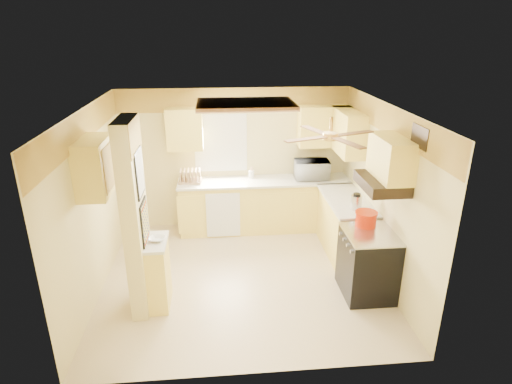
{
  "coord_description": "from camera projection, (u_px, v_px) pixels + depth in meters",
  "views": [
    {
      "loc": [
        -0.31,
        -5.44,
        3.47
      ],
      "look_at": [
        0.23,
        0.35,
        1.21
      ],
      "focal_mm": 30.0,
      "sensor_mm": 36.0,
      "label": 1
    }
  ],
  "objects": [
    {
      "name": "partition_ledge",
      "position": [
        159.0,
        274.0,
        5.57
      ],
      "size": [
        0.25,
        0.55,
        0.9
      ],
      "primitive_type": "cube",
      "color": "#F5E45E",
      "rests_on": "floor"
    },
    {
      "name": "bowl",
      "position": [
        157.0,
        239.0,
        5.39
      ],
      "size": [
        0.23,
        0.23,
        0.05
      ],
      "primitive_type": "imported",
      "rotation": [
        0.0,
        0.0,
        -0.17
      ],
      "color": "white",
      "rests_on": "ledge_top"
    },
    {
      "name": "partition_column",
      "position": [
        135.0,
        219.0,
        5.26
      ],
      "size": [
        0.2,
        0.7,
        2.5
      ],
      "primitive_type": "cube",
      "color": "#DFCE88",
      "rests_on": "floor"
    },
    {
      "name": "upper_cab_over_stove",
      "position": [
        391.0,
        158.0,
        5.28
      ],
      "size": [
        0.35,
        0.76,
        0.52
      ],
      "primitive_type": "cube",
      "color": "#F5E45E",
      "rests_on": "wall_right"
    },
    {
      "name": "dishwasher_panel",
      "position": [
        223.0,
        215.0,
        7.35
      ],
      "size": [
        0.58,
        0.02,
        0.8
      ],
      "primitive_type": "cube",
      "color": "white",
      "rests_on": "lower_cabinets_back"
    },
    {
      "name": "upper_cab_right",
      "position": [
        348.0,
        132.0,
        6.98
      ],
      "size": [
        0.35,
        1.0,
        0.7
      ],
      "primitive_type": "cube",
      "color": "#F5E45E",
      "rests_on": "wall_right"
    },
    {
      "name": "dish_rack",
      "position": [
        190.0,
        178.0,
        7.39
      ],
      "size": [
        0.4,
        0.32,
        0.22
      ],
      "color": "tan",
      "rests_on": "countertop_back"
    },
    {
      "name": "utensil_crock",
      "position": [
        251.0,
        174.0,
        7.62
      ],
      "size": [
        0.1,
        0.1,
        0.2
      ],
      "color": "white",
      "rests_on": "countertop_back"
    },
    {
      "name": "wall_front",
      "position": [
        254.0,
        273.0,
        4.12
      ],
      "size": [
        4.0,
        0.0,
        4.0
      ],
      "primitive_type": "plane",
      "rotation": [
        -1.57,
        0.0,
        0.0
      ],
      "color": "#DFCE88",
      "rests_on": "floor"
    },
    {
      "name": "wall_left",
      "position": [
        93.0,
        204.0,
        5.71
      ],
      "size": [
        0.0,
        3.8,
        3.8
      ],
      "primitive_type": "plane",
      "rotation": [
        1.57,
        0.0,
        1.57
      ],
      "color": "#DFCE88",
      "rests_on": "floor"
    },
    {
      "name": "upper_cab_left_wall",
      "position": [
        95.0,
        167.0,
        5.28
      ],
      "size": [
        0.35,
        0.75,
        0.7
      ],
      "primitive_type": "cube",
      "color": "#F5E45E",
      "rests_on": "wall_left"
    },
    {
      "name": "floor",
      "position": [
        243.0,
        277.0,
        6.34
      ],
      "size": [
        4.0,
        4.0,
        0.0
      ],
      "primitive_type": "plane",
      "color": "beige",
      "rests_on": "ground"
    },
    {
      "name": "window",
      "position": [
        221.0,
        143.0,
        7.5
      ],
      "size": [
        0.92,
        0.02,
        1.02
      ],
      "color": "white",
      "rests_on": "wall_back"
    },
    {
      "name": "poster_menu",
      "position": [
        140.0,
        173.0,
        5.05
      ],
      "size": [
        0.02,
        0.42,
        0.57
      ],
      "color": "black",
      "rests_on": "partition_column"
    },
    {
      "name": "countertop_back",
      "position": [
        265.0,
        181.0,
        7.52
      ],
      "size": [
        3.04,
        0.64,
        0.04
      ],
      "primitive_type": "cube",
      "color": "silver",
      "rests_on": "lower_cabinets_back"
    },
    {
      "name": "countertop_right",
      "position": [
        347.0,
        200.0,
        6.71
      ],
      "size": [
        0.64,
        1.44,
        0.04
      ],
      "primitive_type": "cube",
      "color": "silver",
      "rests_on": "lower_cabinets_right"
    },
    {
      "name": "upper_cab_back_right",
      "position": [
        324.0,
        126.0,
        7.4
      ],
      "size": [
        0.9,
        0.35,
        0.7
      ],
      "primitive_type": "cube",
      "color": "#F5E45E",
      "rests_on": "wall_back"
    },
    {
      "name": "poster_nashville",
      "position": [
        145.0,
        223.0,
        5.28
      ],
      "size": [
        0.02,
        0.42,
        0.57
      ],
      "color": "black",
      "rests_on": "partition_column"
    },
    {
      "name": "wall_right",
      "position": [
        382.0,
        194.0,
        6.06
      ],
      "size": [
        0.0,
        3.8,
        3.8
      ],
      "primitive_type": "plane",
      "rotation": [
        1.57,
        0.0,
        -1.57
      ],
      "color": "#DFCE88",
      "rests_on": "floor"
    },
    {
      "name": "dutch_oven",
      "position": [
        366.0,
        219.0,
        5.83
      ],
      "size": [
        0.3,
        0.3,
        0.2
      ],
      "color": "#BD1D01",
      "rests_on": "stove"
    },
    {
      "name": "upper_cab_back_left",
      "position": [
        185.0,
        129.0,
        7.19
      ],
      "size": [
        0.6,
        0.35,
        0.7
      ],
      "primitive_type": "cube",
      "color": "#F5E45E",
      "rests_on": "wall_back"
    },
    {
      "name": "range_hood",
      "position": [
        382.0,
        183.0,
        5.39
      ],
      "size": [
        0.5,
        0.76,
        0.14
      ],
      "primitive_type": "cube",
      "color": "black",
      "rests_on": "upper_cab_over_stove"
    },
    {
      "name": "vent_grate",
      "position": [
        420.0,
        137.0,
        4.84
      ],
      "size": [
        0.02,
        0.4,
        0.25
      ],
      "primitive_type": "cube",
      "color": "black",
      "rests_on": "wall_right"
    },
    {
      "name": "ledge_top",
      "position": [
        156.0,
        242.0,
        5.4
      ],
      "size": [
        0.28,
        0.58,
        0.04
      ],
      "primitive_type": "cube",
      "color": "silver",
      "rests_on": "partition_ledge"
    },
    {
      "name": "kettle",
      "position": [
        356.0,
        202.0,
        6.28
      ],
      "size": [
        0.16,
        0.16,
        0.25
      ],
      "color": "silver",
      "rests_on": "countertop_right"
    },
    {
      "name": "ceiling_light_panel",
      "position": [
        246.0,
        104.0,
        5.92
      ],
      "size": [
        1.35,
        0.95,
        0.06
      ],
      "color": "brown",
      "rests_on": "ceiling"
    },
    {
      "name": "ceiling",
      "position": [
        241.0,
        108.0,
        5.43
      ],
      "size": [
        4.0,
        4.0,
        0.0
      ],
      "primitive_type": "plane",
      "rotation": [
        3.14,
        0.0,
        0.0
      ],
      "color": "white",
      "rests_on": "wall_back"
    },
    {
      "name": "ceiling_fan",
      "position": [
        331.0,
        136.0,
        4.95
      ],
      "size": [
        1.15,
        1.15,
        0.26
      ],
      "color": "gold",
      "rests_on": "ceiling"
    },
    {
      "name": "wall_back",
      "position": [
        235.0,
        159.0,
        7.65
      ],
      "size": [
        4.0,
        0.0,
        4.0
      ],
      "primitive_type": "plane",
      "rotation": [
        1.57,
        0.0,
        0.0
      ],
      "color": "#DFCE88",
      "rests_on": "floor"
    },
    {
      "name": "wallpaper_border",
      "position": [
        234.0,
        100.0,
        7.25
      ],
      "size": [
        4.0,
        0.02,
        0.4
      ],
      "primitive_type": "cube",
      "color": "yellow",
      "rests_on": "wall_back"
    },
    {
      "name": "lower_cabinets_right",
      "position": [
        345.0,
        227.0,
        6.88
      ],
      "size": [
        0.6,
        1.4,
        0.9
      ],
      "primitive_type": "cube",
      "color": "#F5E45E",
      "rests_on": "floor"
    },
    {
      "name": "microwave",
      "position": [
        312.0,
        169.0,
        7.55
      ],
      "size": [
        0.61,
        0.42,
        0.33
      ],
      "primitive_type": "imported",
      "rotation": [
        0.0,
        0.0,
        3.1
      ],
      "color": "white",
      "rests_on": "countertop_back"
    },
    {
      "name": "lower_cabinets_back",
      "position": [
        264.0,
        205.0,
        7.7
      ],
      "size": [
        3.0,
        0.6,
        0.9
      ],
      "primitive_type": "cube",
      "color": "#F5E45E",
      "rests_on": "floor"
    },
    {
      "name": "stove",
      "position": [
        368.0,
        263.0,
        5.81
      ],
      "size": [
        0.68,
        0.77,
        0.92
      ],
      "color": "black",
      "rests_on": "floor"
    }
  ]
}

